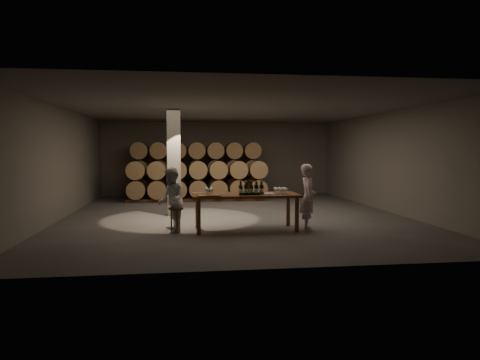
{
  "coord_description": "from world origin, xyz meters",
  "views": [
    {
      "loc": [
        -1.52,
        -12.86,
        1.98
      ],
      "look_at": [
        0.13,
        -0.45,
        1.1
      ],
      "focal_mm": 32.0,
      "sensor_mm": 36.0,
      "label": 1
    }
  ],
  "objects": [
    {
      "name": "stool",
      "position": [
        -1.71,
        -2.53,
        0.48
      ],
      "size": [
        0.35,
        0.35,
        0.59
      ],
      "rotation": [
        0.0,
        0.0,
        0.24
      ],
      "color": "#52351C",
      "rests_on": "ground"
    },
    {
      "name": "barrel_stack_front",
      "position": [
        -0.96,
        3.8,
        0.83
      ],
      "size": [
        5.48,
        0.95,
        1.57
      ],
      "color": "#52351C",
      "rests_on": "ground"
    },
    {
      "name": "tasting_table",
      "position": [
        0.0,
        -2.5,
        0.8
      ],
      "size": [
        2.6,
        1.1,
        0.9
      ],
      "color": "brown",
      "rests_on": "ground"
    },
    {
      "name": "person_woman",
      "position": [
        -1.82,
        -2.53,
        0.78
      ],
      "size": [
        0.72,
        0.86,
        1.56
      ],
      "primitive_type": "imported",
      "rotation": [
        0.0,
        0.0,
        -1.39
      ],
      "color": "silver",
      "rests_on": "ground"
    },
    {
      "name": "person_man",
      "position": [
        1.52,
        -2.7,
        0.82
      ],
      "size": [
        0.48,
        0.65,
        1.64
      ],
      "primitive_type": "imported",
      "rotation": [
        0.0,
        0.0,
        1.41
      ],
      "color": "silver",
      "rests_on": "ground"
    },
    {
      "name": "glass_cluster_left",
      "position": [
        -0.91,
        -2.57,
        1.02
      ],
      "size": [
        0.19,
        0.52,
        0.17
      ],
      "color": "silver",
      "rests_on": "tasting_table"
    },
    {
      "name": "plate",
      "position": [
        0.56,
        -2.56,
        0.91
      ],
      "size": [
        0.3,
        0.3,
        0.02
      ],
      "primitive_type": "cylinder",
      "color": "white",
      "rests_on": "tasting_table"
    },
    {
      "name": "barrel_stack_back",
      "position": [
        -0.96,
        5.2,
        1.2
      ],
      "size": [
        5.48,
        0.95,
        2.31
      ],
      "color": "#52351C",
      "rests_on": "ground"
    },
    {
      "name": "bottle_cluster",
      "position": [
        0.13,
        -2.52,
        1.01
      ],
      "size": [
        0.6,
        0.23,
        0.32
      ],
      "color": "black",
      "rests_on": "tasting_table"
    },
    {
      "name": "glass_cluster_right",
      "position": [
        0.86,
        -2.58,
        1.01
      ],
      "size": [
        0.3,
        0.41,
        0.16
      ],
      "color": "silver",
      "rests_on": "tasting_table"
    },
    {
      "name": "notebook_corner",
      "position": [
        -1.08,
        -2.91,
        0.91
      ],
      "size": [
        0.27,
        0.32,
        0.02
      ],
      "primitive_type": "cube",
      "rotation": [
        0.0,
        0.0,
        0.2
      ],
      "color": "olive",
      "rests_on": "tasting_table"
    },
    {
      "name": "notebook_near",
      "position": [
        -0.82,
        -2.93,
        0.92
      ],
      "size": [
        0.29,
        0.24,
        0.03
      ],
      "primitive_type": "cube",
      "rotation": [
        0.0,
        0.0,
        0.11
      ],
      "color": "olive",
      "rests_on": "tasting_table"
    },
    {
      "name": "pen",
      "position": [
        -0.69,
        -2.95,
        0.91
      ],
      "size": [
        0.14,
        0.02,
        0.01
      ],
      "primitive_type": "cylinder",
      "rotation": [
        0.0,
        1.57,
        0.1
      ],
      "color": "black",
      "rests_on": "tasting_table"
    },
    {
      "name": "lying_bottles",
      "position": [
        0.06,
        -2.81,
        0.94
      ],
      "size": [
        0.6,
        0.08,
        0.08
      ],
      "color": "black",
      "rests_on": "tasting_table"
    },
    {
      "name": "room",
      "position": [
        -1.8,
        0.2,
        1.6
      ],
      "size": [
        12.0,
        12.0,
        12.0
      ],
      "color": "#4A4745",
      "rests_on": "ground"
    }
  ]
}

